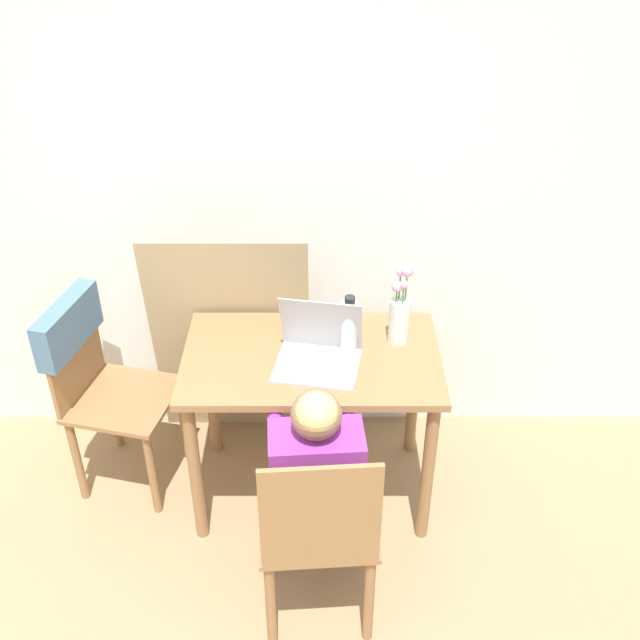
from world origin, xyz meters
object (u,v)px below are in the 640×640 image
at_px(chair_occupied, 320,531).
at_px(chair_spare, 95,365).
at_px(laptop, 322,348).
at_px(person_seated, 318,469).
at_px(water_bottle, 352,328).
at_px(flower_vase, 403,314).

height_order(chair_occupied, chair_spare, chair_spare).
bearing_deg(laptop, person_seated, -81.30).
bearing_deg(chair_spare, water_bottle, -81.59).
bearing_deg(water_bottle, chair_spare, 175.00).
relative_size(person_seated, flower_vase, 2.94).
distance_m(chair_occupied, person_seated, 0.21).
bearing_deg(chair_spare, chair_occupied, -115.11).
height_order(chair_spare, person_seated, person_seated).
distance_m(chair_spare, flower_vase, 1.27).
relative_size(person_seated, laptop, 2.83).
xyz_separation_m(laptop, water_bottle, (0.12, 0.05, 0.06)).
bearing_deg(chair_spare, flower_vase, -76.82).
bearing_deg(person_seated, water_bottle, -107.63).
relative_size(chair_spare, person_seated, 0.88).
bearing_deg(chair_occupied, flower_vase, -117.54).
height_order(person_seated, water_bottle, person_seated).
xyz_separation_m(chair_spare, water_bottle, (1.05, -0.09, 0.25)).
xyz_separation_m(person_seated, water_bottle, (0.13, 0.53, 0.22)).
height_order(chair_occupied, laptop, laptop).
bearing_deg(laptop, flower_vase, 33.15).
relative_size(chair_occupied, laptop, 2.47).
bearing_deg(chair_spare, laptop, -85.17).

